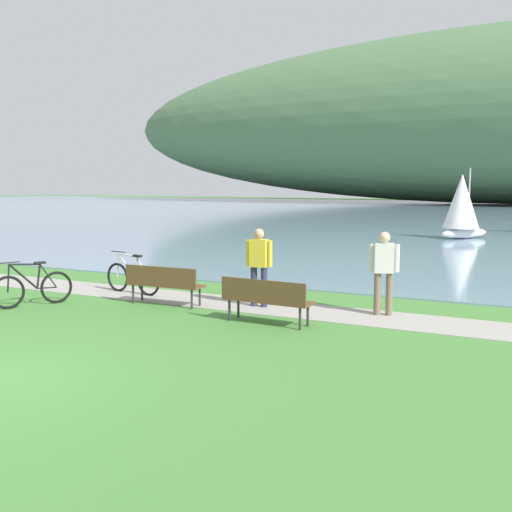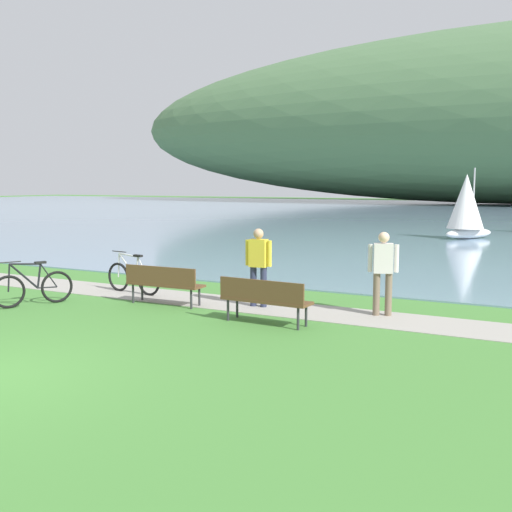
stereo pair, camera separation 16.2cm
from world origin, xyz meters
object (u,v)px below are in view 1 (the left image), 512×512
Objects in this scene: park_bench_further_along at (266,297)px; person_at_shoreline at (384,268)px; bicycle_beside_path at (133,278)px; sailboat_toward_hillside at (462,205)px; bicycle_leaning_near_bench at (32,288)px; park_bench_near_camera at (164,282)px; person_on_the_grass at (259,262)px.

park_bench_further_along is 1.07× the size of person_at_shoreline.
sailboat_toward_hillside is (4.95, 18.58, 1.23)m from bicycle_beside_path.
park_bench_further_along is 1.03× the size of bicycle_beside_path.
bicycle_leaning_near_bench is 2.40m from bicycle_beside_path.
park_bench_near_camera is 0.54× the size of sailboat_toward_hillside.
sailboat_toward_hillside reaches higher than person_on_the_grass.
bicycle_leaning_near_bench is at bearing -160.40° from person_at_shoreline.
sailboat_toward_hillside is (-1.14, 18.24, 0.65)m from person_at_shoreline.
sailboat_toward_hillside reaches higher than park_bench_near_camera.
park_bench_further_along is at bearing -18.31° from bicycle_beside_path.
bicycle_leaning_near_bench reaches higher than park_bench_further_along.
park_bench_further_along is 5.37m from bicycle_leaning_near_bench.
bicycle_leaning_near_bench is at bearing -114.82° from bicycle_beside_path.
bicycle_leaning_near_bench is at bearing -151.52° from park_bench_near_camera.
bicycle_beside_path is 19.27m from sailboat_toward_hillside.
bicycle_beside_path is at bearing 151.61° from park_bench_near_camera.
bicycle_beside_path is 3.50m from person_on_the_grass.
sailboat_toward_hillside is at bearing 93.57° from person_at_shoreline.
park_bench_near_camera is at bearing 28.48° from bicycle_leaning_near_bench.
person_at_shoreline is at bearing 44.70° from park_bench_further_along.
park_bench_near_camera is 1.06× the size of person_at_shoreline.
sailboat_toward_hillside is (0.65, 20.01, 1.10)m from park_bench_further_along.
bicycle_beside_path is at bearing 161.69° from park_bench_further_along.
person_on_the_grass reaches higher than bicycle_beside_path.
person_on_the_grass is 0.51× the size of sailboat_toward_hillside.
person_on_the_grass is (1.94, 0.80, 0.46)m from park_bench_near_camera.
bicycle_leaning_near_bench is 0.48× the size of sailboat_toward_hillside.
bicycle_beside_path is 1.03× the size of person_on_the_grass.
park_bench_near_camera is at bearing -165.77° from person_at_shoreline.
person_on_the_grass reaches higher than bicycle_leaning_near_bench.
sailboat_toward_hillside is (5.96, 20.76, 1.23)m from bicycle_leaning_near_bench.
bicycle_leaning_near_bench is (-2.52, -1.37, -0.12)m from park_bench_near_camera.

